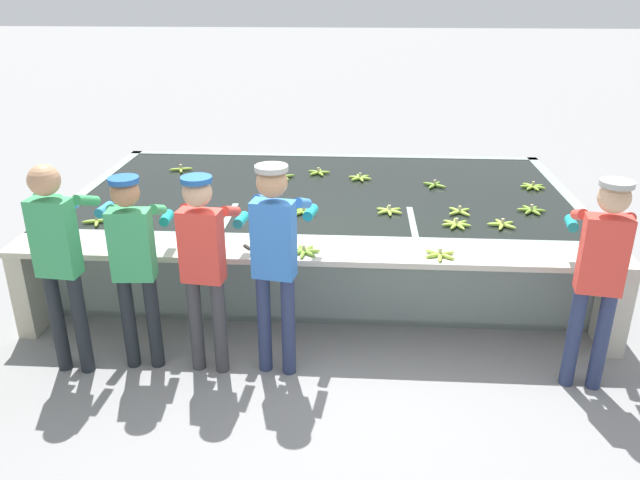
{
  "coord_description": "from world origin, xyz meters",
  "views": [
    {
      "loc": [
        0.36,
        -4.6,
        2.96
      ],
      "look_at": [
        0.0,
        1.06,
        0.59
      ],
      "focal_mm": 35.0,
      "sensor_mm": 36.0,
      "label": 1
    }
  ],
  "objects": [
    {
      "name": "work_ledge",
      "position": [
        0.0,
        0.22,
        0.62
      ],
      "size": [
        5.3,
        0.45,
        0.85
      ],
      "color": "#B7B2A3",
      "rests_on": "ground"
    },
    {
      "name": "banana_bunch_floating_9",
      "position": [
        2.08,
        1.31,
        0.86
      ],
      "size": [
        0.28,
        0.27,
        0.08
      ],
      "color": "#75A333",
      "rests_on": "wash_tank"
    },
    {
      "name": "banana_bunch_floating_12",
      "position": [
        1.36,
        1.23,
        0.86
      ],
      "size": [
        0.24,
        0.24,
        0.08
      ],
      "color": "#9EC642",
      "rests_on": "wash_tank"
    },
    {
      "name": "banana_bunch_floating_3",
      "position": [
        -2.09,
        0.75,
        0.86
      ],
      "size": [
        0.28,
        0.28,
        0.08
      ],
      "color": "#93BC3D",
      "rests_on": "wash_tank"
    },
    {
      "name": "worker_4",
      "position": [
        2.15,
        -0.34,
        1.03
      ],
      "size": [
        0.48,
        0.74,
        1.68
      ],
      "color": "navy",
      "rests_on": "ground"
    },
    {
      "name": "worker_1",
      "position": [
        -1.36,
        -0.27,
        0.98
      ],
      "size": [
        0.43,
        0.73,
        1.62
      ],
      "color": "#1E2328",
      "rests_on": "ground"
    },
    {
      "name": "banana_bunch_floating_4",
      "position": [
        0.38,
        2.3,
        0.86
      ],
      "size": [
        0.28,
        0.28,
        0.08
      ],
      "color": "#93BC3D",
      "rests_on": "wash_tank"
    },
    {
      "name": "banana_bunch_floating_10",
      "position": [
        0.67,
        1.21,
        0.86
      ],
      "size": [
        0.27,
        0.28,
        0.08
      ],
      "color": "#9EC642",
      "rests_on": "wash_tank"
    },
    {
      "name": "banana_bunch_ledge_0",
      "position": [
        -0.08,
        0.15,
        0.86
      ],
      "size": [
        0.28,
        0.28,
        0.08
      ],
      "color": "#75A333",
      "rests_on": "work_ledge"
    },
    {
      "name": "ground_plane",
      "position": [
        0.0,
        0.0,
        0.0
      ],
      "size": [
        80.0,
        80.0,
        0.0
      ],
      "primitive_type": "plane",
      "color": "gray",
      "rests_on": "ground"
    },
    {
      "name": "banana_bunch_ledge_1",
      "position": [
        1.05,
        0.16,
        0.86
      ],
      "size": [
        0.27,
        0.28,
        0.08
      ],
      "color": "#93BC3D",
      "rests_on": "work_ledge"
    },
    {
      "name": "worker_2",
      "position": [
        -0.81,
        -0.3,
        1.0
      ],
      "size": [
        0.46,
        0.73,
        1.64
      ],
      "color": "#38383D",
      "rests_on": "ground"
    },
    {
      "name": "banana_bunch_floating_6",
      "position": [
        -0.11,
        2.49,
        0.86
      ],
      "size": [
        0.27,
        0.27,
        0.08
      ],
      "color": "#8CB738",
      "rests_on": "wash_tank"
    },
    {
      "name": "banana_bunch_floating_7",
      "position": [
        1.21,
        2.08,
        0.86
      ],
      "size": [
        0.26,
        0.26,
        0.08
      ],
      "color": "#75A333",
      "rests_on": "wash_tank"
    },
    {
      "name": "worker_3",
      "position": [
        -0.26,
        -0.29,
        1.06
      ],
      "size": [
        0.48,
        0.75,
        1.73
      ],
      "color": "navy",
      "rests_on": "ground"
    },
    {
      "name": "banana_bunch_floating_0",
      "position": [
        1.71,
        0.89,
        0.86
      ],
      "size": [
        0.27,
        0.28,
        0.08
      ],
      "color": "#9EC642",
      "rests_on": "wash_tank"
    },
    {
      "name": "worker_0",
      "position": [
        -1.91,
        -0.37,
        1.05
      ],
      "size": [
        0.45,
        0.73,
        1.74
      ],
      "color": "#1E2328",
      "rests_on": "ground"
    },
    {
      "name": "banana_bunch_floating_5",
      "position": [
        2.28,
        2.09,
        0.86
      ],
      "size": [
        0.27,
        0.28,
        0.08
      ],
      "color": "#8CB738",
      "rests_on": "wash_tank"
    },
    {
      "name": "wash_tank",
      "position": [
        -0.0,
        1.92,
        0.42
      ],
      "size": [
        5.3,
        2.94,
        0.85
      ],
      "color": "gray",
      "rests_on": "ground"
    },
    {
      "name": "banana_bunch_floating_1",
      "position": [
        -0.16,
        1.13,
        0.86
      ],
      "size": [
        0.28,
        0.28,
        0.08
      ],
      "color": "#75A333",
      "rests_on": "wash_tank"
    },
    {
      "name": "banana_bunch_floating_2",
      "position": [
        -0.5,
        2.29,
        0.86
      ],
      "size": [
        0.26,
        0.26,
        0.08
      ],
      "color": "#75A333",
      "rests_on": "wash_tank"
    },
    {
      "name": "banana_bunch_floating_8",
      "position": [
        1.28,
        0.88,
        0.86
      ],
      "size": [
        0.28,
        0.28,
        0.08
      ],
      "color": "#93BC3D",
      "rests_on": "wash_tank"
    },
    {
      "name": "banana_bunch_floating_11",
      "position": [
        -1.77,
        2.52,
        0.86
      ],
      "size": [
        0.28,
        0.28,
        0.08
      ],
      "color": "#93BC3D",
      "rests_on": "wash_tank"
    },
    {
      "name": "knife_0",
      "position": [
        -0.53,
        0.18,
        0.85
      ],
      "size": [
        0.24,
        0.29,
        0.02
      ],
      "color": "silver",
      "rests_on": "work_ledge"
    }
  ]
}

